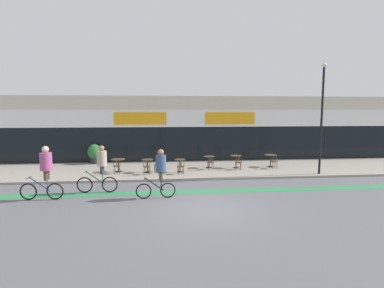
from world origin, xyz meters
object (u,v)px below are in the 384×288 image
object	(u,v)px
cafe_chair_3_near	(211,161)
cyclist_2	(45,168)
cafe_chair_1_side	(158,163)
cafe_chair_2_near	(181,165)
bistro_table_2	(180,163)
lamp_post	(322,112)
planter_pot	(94,153)
bistro_table_4	(236,159)
bistro_table_1	(147,163)
cyclist_0	(100,166)
bistro_table_3	(209,160)
cafe_chair_0_near	(117,165)
cafe_chair_1_near	(147,166)
cafe_chair_5_near	(274,160)
cafe_chair_4_near	(238,161)
bistro_table_5	(271,158)
bistro_table_0	(118,163)
cyclist_1	(160,169)

from	to	relation	value
cafe_chair_3_near	cyclist_2	bearing A→B (deg)	117.41
cafe_chair_1_side	cafe_chair_2_near	size ratio (longest dim) A/B	1.00
bistro_table_2	lamp_post	world-z (taller)	lamp_post
cafe_chair_1_side	planter_pot	world-z (taller)	planter_pot
bistro_table_4	cafe_chair_1_side	size ratio (longest dim) A/B	0.86
bistro_table_1	cyclist_0	distance (m)	4.12
bistro_table_3	cafe_chair_0_near	xyz separation A→B (m)	(-5.42, -1.32, 0.00)
bistro_table_3	cyclist_2	world-z (taller)	cyclist_2
bistro_table_2	cyclist_0	world-z (taller)	cyclist_0
cafe_chair_1_near	cafe_chair_5_near	bearing A→B (deg)	-74.67
cafe_chair_2_near	cafe_chair_5_near	xyz separation A→B (m)	(5.79, 1.05, 0.00)
cafe_chair_1_near	cafe_chair_4_near	xyz separation A→B (m)	(5.39, 0.84, 0.00)
cafe_chair_1_side	cyclist_0	world-z (taller)	cyclist_0
bistro_table_4	cyclist_2	size ratio (longest dim) A/B	0.35
bistro_table_5	cafe_chair_1_near	size ratio (longest dim) A/B	0.86
bistro_table_0	cyclist_2	world-z (taller)	cyclist_2
cyclist_0	cyclist_1	size ratio (longest dim) A/B	1.03
bistro_table_4	cafe_chair_5_near	bearing A→B (deg)	-12.27
cafe_chair_0_near	cafe_chair_2_near	xyz separation A→B (m)	(3.56, -0.43, 0.00)
cafe_chair_0_near	bistro_table_4	bearing A→B (deg)	-89.67
planter_pot	bistro_table_0	bearing A→B (deg)	-55.54
bistro_table_4	cyclist_2	world-z (taller)	cyclist_2
cafe_chair_2_near	lamp_post	xyz separation A→B (m)	(7.77, -0.60, 2.96)
bistro_table_0	lamp_post	size ratio (longest dim) A/B	0.13
cafe_chair_1_near	cafe_chair_4_near	bearing A→B (deg)	-73.02
cyclist_0	bistro_table_3	bearing A→B (deg)	-137.97
cafe_chair_4_near	planter_pot	bearing A→B (deg)	79.74
bistro_table_4	planter_pot	world-z (taller)	planter_pot
bistro_table_4	cafe_chair_2_near	size ratio (longest dim) A/B	0.86
cafe_chair_0_near	cafe_chair_1_near	bearing A→B (deg)	-110.68
bistro_table_0	cafe_chair_5_near	bearing A→B (deg)	-0.05
bistro_table_5	lamp_post	xyz separation A→B (m)	(1.98, -2.28, 2.92)
cafe_chair_1_side	lamp_post	distance (m)	9.58
bistro_table_5	cafe_chair_1_near	xyz separation A→B (m)	(-7.67, -1.60, -0.04)
bistro_table_4	cyclist_1	distance (m)	7.29
lamp_post	cyclist_1	distance (m)	9.83
planter_pot	cyclist_1	xyz separation A→B (m)	(4.42, -7.99, 0.39)
cafe_chair_1_near	lamp_post	world-z (taller)	lamp_post
bistro_table_3	cafe_chair_0_near	distance (m)	5.58
cafe_chair_0_near	bistro_table_5	bearing A→B (deg)	-91.00
bistro_table_4	cafe_chair_4_near	distance (m)	0.63
bistro_table_5	cyclist_0	size ratio (longest dim) A/B	0.36
cafe_chair_0_near	cafe_chair_1_side	bearing A→B (deg)	-91.88
bistro_table_1	cafe_chair_2_near	distance (m)	1.99
bistro_table_5	cyclist_0	world-z (taller)	cyclist_0
cafe_chair_0_near	cafe_chair_2_near	distance (m)	3.58
cafe_chair_1_side	planter_pot	distance (m)	5.38
bistro_table_1	bistro_table_3	world-z (taller)	bistro_table_1
bistro_table_2	cafe_chair_0_near	distance (m)	3.56
cafe_chair_4_near	planter_pot	xyz separation A→B (m)	(-9.06, 3.02, 0.20)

